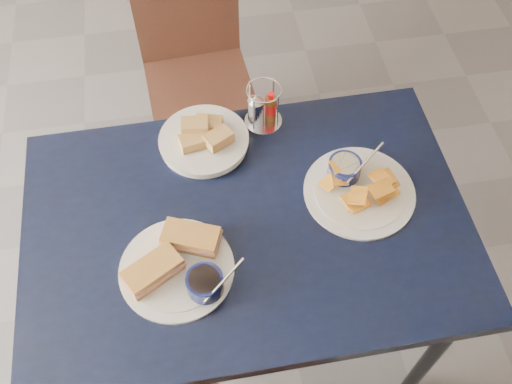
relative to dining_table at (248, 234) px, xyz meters
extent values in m
plane|color=#59595F|center=(-0.23, -0.15, -0.68)|extent=(6.00, 6.00, 0.00)
cube|color=black|center=(0.00, 0.00, 0.05)|extent=(1.17, 0.78, 0.04)
cylinder|color=black|center=(0.50, -0.31, -0.33)|extent=(0.04, 0.04, 0.71)
cylinder|color=black|center=(-0.50, 0.31, -0.33)|extent=(0.04, 0.04, 0.71)
cylinder|color=black|center=(0.50, 0.31, -0.33)|extent=(0.04, 0.04, 0.71)
cube|color=black|center=(-0.06, 0.85, -0.27)|extent=(0.42, 0.40, 0.04)
cylinder|color=black|center=(-0.22, 0.70, -0.49)|extent=(0.03, 0.03, 0.39)
cylinder|color=black|center=(0.10, 0.70, -0.49)|extent=(0.03, 0.03, 0.39)
cylinder|color=black|center=(-0.22, 1.01, -0.49)|extent=(0.03, 0.03, 0.39)
cylinder|color=black|center=(0.10, 1.01, -0.49)|extent=(0.03, 0.03, 0.39)
cube|color=black|center=(-0.06, 1.02, -0.05)|extent=(0.40, 0.06, 0.42)
cylinder|color=white|center=(-0.19, -0.11, 0.07)|extent=(0.29, 0.29, 0.01)
cylinder|color=white|center=(-0.19, -0.11, 0.08)|extent=(0.23, 0.23, 0.00)
cube|color=#C48D46|center=(-0.25, -0.12, 0.10)|extent=(0.16, 0.13, 0.04)
cube|color=#D88E84|center=(-0.25, -0.12, 0.10)|extent=(0.16, 0.14, 0.01)
cube|color=#C48D46|center=(-0.15, -0.05, 0.10)|extent=(0.16, 0.12, 0.04)
cube|color=#D88E84|center=(-0.15, -0.05, 0.10)|extent=(0.16, 0.12, 0.01)
cylinder|color=#0A0F38|center=(-0.13, -0.18, 0.11)|extent=(0.09, 0.09, 0.05)
cylinder|color=black|center=(-0.13, -0.18, 0.12)|extent=(0.08, 0.08, 0.01)
cylinder|color=silver|center=(-0.08, -0.20, 0.15)|extent=(0.11, 0.07, 0.08)
cylinder|color=white|center=(0.31, 0.04, 0.07)|extent=(0.30, 0.30, 0.01)
cylinder|color=white|center=(0.31, 0.04, 0.08)|extent=(0.25, 0.25, 0.00)
cube|color=orange|center=(0.29, 0.00, 0.08)|extent=(0.07, 0.05, 0.01)
cube|color=orange|center=(0.37, 0.01, 0.09)|extent=(0.08, 0.06, 0.03)
cube|color=orange|center=(0.24, 0.07, 0.09)|extent=(0.08, 0.07, 0.03)
cube|color=orange|center=(0.39, 0.04, 0.10)|extent=(0.06, 0.07, 0.02)
cube|color=orange|center=(0.26, 0.08, 0.10)|extent=(0.05, 0.07, 0.02)
cube|color=orange|center=(0.28, -0.01, 0.11)|extent=(0.06, 0.08, 0.02)
cube|color=orange|center=(0.37, 0.04, 0.11)|extent=(0.07, 0.08, 0.02)
cube|color=orange|center=(0.29, 0.00, 0.11)|extent=(0.07, 0.08, 0.03)
cube|color=orange|center=(0.35, 0.01, 0.12)|extent=(0.08, 0.06, 0.01)
cube|color=orange|center=(0.27, 0.09, 0.12)|extent=(0.07, 0.06, 0.01)
cylinder|color=#0A0F38|center=(0.28, 0.10, 0.11)|extent=(0.09, 0.09, 0.05)
cylinder|color=beige|center=(0.28, 0.10, 0.12)|extent=(0.08, 0.08, 0.01)
cylinder|color=silver|center=(0.33, 0.08, 0.15)|extent=(0.11, 0.07, 0.08)
cylinder|color=white|center=(-0.08, 0.28, 0.08)|extent=(0.25, 0.25, 0.02)
cylinder|color=white|center=(-0.08, 0.28, 0.09)|extent=(0.21, 0.21, 0.00)
cube|color=tan|center=(-0.11, 0.26, 0.11)|extent=(0.08, 0.06, 0.03)
cube|color=tan|center=(-0.06, 0.31, 0.11)|extent=(0.09, 0.07, 0.03)
cube|color=tan|center=(-0.04, 0.25, 0.12)|extent=(0.09, 0.08, 0.03)
cube|color=tan|center=(-0.10, 0.30, 0.13)|extent=(0.08, 0.06, 0.03)
cylinder|color=silver|center=(0.10, 0.33, 0.07)|extent=(0.11, 0.11, 0.01)
cylinder|color=silver|center=(0.13, 0.37, 0.14)|extent=(0.01, 0.00, 0.13)
cylinder|color=silver|center=(0.07, 0.37, 0.14)|extent=(0.01, 0.00, 0.13)
cylinder|color=silver|center=(0.07, 0.30, 0.14)|extent=(0.01, 0.01, 0.13)
cylinder|color=silver|center=(0.13, 0.30, 0.14)|extent=(0.01, 0.01, 0.13)
torus|color=silver|center=(0.10, 0.33, 0.20)|extent=(0.10, 0.10, 0.00)
cylinder|color=silver|center=(0.08, 0.33, 0.12)|extent=(0.05, 0.05, 0.08)
cone|color=silver|center=(0.08, 0.33, 0.17)|extent=(0.04, 0.04, 0.02)
cylinder|color=brown|center=(0.12, 0.34, 0.12)|extent=(0.03, 0.03, 0.08)
cylinder|color=#B80A0A|center=(0.12, 0.34, 0.12)|extent=(0.03, 0.03, 0.03)
cylinder|color=#B80A0A|center=(0.12, 0.34, 0.17)|extent=(0.02, 0.02, 0.02)
camera|label=1|loc=(-0.11, -0.76, 1.35)|focal=40.00mm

